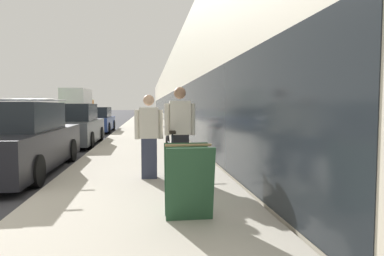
{
  "coord_description": "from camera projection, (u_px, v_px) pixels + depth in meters",
  "views": [
    {
      "loc": [
        4.9,
        -4.67,
        1.48
      ],
      "look_at": [
        7.23,
        13.18,
        0.3
      ],
      "focal_mm": 32.0,
      "sensor_mm": 36.0,
      "label": 1
    }
  ],
  "objects": [
    {
      "name": "sidewalk_slab",
      "position": [
        146.0,
        125.0,
        25.48
      ],
      "size": [
        3.27,
        70.0,
        0.13
      ],
      "color": "#BCB5A5",
      "rests_on": "ground"
    },
    {
      "name": "storefront_facade",
      "position": [
        213.0,
        96.0,
        34.1
      ],
      "size": [
        10.01,
        70.0,
        4.97
      ],
      "color": "beige",
      "rests_on": "ground"
    },
    {
      "name": "tandem_bicycle",
      "position": [
        170.0,
        155.0,
        6.71
      ],
      "size": [
        0.52,
        2.57,
        0.91
      ],
      "color": "black",
      "rests_on": "sidewalk_slab"
    },
    {
      "name": "person_rider",
      "position": [
        180.0,
        132.0,
        6.38
      ],
      "size": [
        0.58,
        0.23,
        1.7
      ],
      "color": "black",
      "rests_on": "sidewalk_slab"
    },
    {
      "name": "person_bystander",
      "position": [
        149.0,
        136.0,
        6.36
      ],
      "size": [
        0.53,
        0.21,
        1.56
      ],
      "color": "#33384C",
      "rests_on": "sidewalk_slab"
    },
    {
      "name": "bike_rack_hoop",
      "position": [
        184.0,
        134.0,
        10.01
      ],
      "size": [
        0.05,
        0.6,
        0.84
      ],
      "color": "black",
      "rests_on": "sidewalk_slab"
    },
    {
      "name": "cruiser_bike_nearest",
      "position": [
        174.0,
        134.0,
        11.42
      ],
      "size": [
        0.52,
        1.81,
        0.94
      ],
      "color": "black",
      "rests_on": "sidewalk_slab"
    },
    {
      "name": "sandwich_board_sign",
      "position": [
        188.0,
        181.0,
        4.12
      ],
      "size": [
        0.56,
        0.56,
        0.9
      ],
      "color": "#23472D",
      "rests_on": "sidewalk_slab"
    },
    {
      "name": "parked_sedan_curbside",
      "position": [
        16.0,
        141.0,
        7.47
      ],
      "size": [
        1.91,
        4.79,
        1.62
      ],
      "color": "black",
      "rests_on": "ground"
    },
    {
      "name": "vintage_roadster_curbside",
      "position": [
        72.0,
        127.0,
        12.75
      ],
      "size": [
        1.91,
        4.22,
        1.55
      ],
      "color": "#4C5156",
      "rests_on": "ground"
    },
    {
      "name": "parked_sedan_far",
      "position": [
        96.0,
        121.0,
        19.08
      ],
      "size": [
        1.8,
        4.42,
        1.4
      ],
      "color": "navy",
      "rests_on": "ground"
    },
    {
      "name": "moving_truck",
      "position": [
        78.0,
        105.0,
        33.23
      ],
      "size": [
        2.24,
        6.5,
        3.06
      ],
      "color": "orange",
      "rests_on": "ground"
    }
  ]
}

